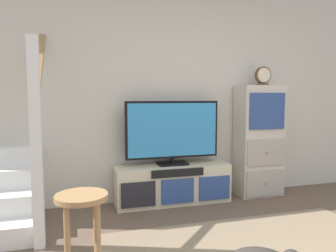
{
  "coord_description": "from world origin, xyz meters",
  "views": [
    {
      "loc": [
        -1.44,
        -1.47,
        1.3
      ],
      "look_at": [
        -0.44,
        1.95,
        0.97
      ],
      "focal_mm": 34.39,
      "sensor_mm": 36.0,
      "label": 1
    }
  ],
  "objects_px": {
    "media_console": "(173,184)",
    "desk_clock": "(263,76)",
    "bar_stool_near": "(82,219)",
    "side_cabinet": "(259,141)",
    "television": "(173,131)"
  },
  "relations": [
    {
      "from": "media_console",
      "to": "desk_clock",
      "type": "relative_size",
      "value": 5.84
    },
    {
      "from": "media_console",
      "to": "bar_stool_near",
      "type": "distance_m",
      "value": 1.93
    },
    {
      "from": "media_console",
      "to": "desk_clock",
      "type": "bearing_deg",
      "value": -0.23
    },
    {
      "from": "television",
      "to": "bar_stool_near",
      "type": "distance_m",
      "value": 1.97
    },
    {
      "from": "side_cabinet",
      "to": "bar_stool_near",
      "type": "relative_size",
      "value": 2.15
    },
    {
      "from": "television",
      "to": "side_cabinet",
      "type": "bearing_deg",
      "value": -0.66
    },
    {
      "from": "side_cabinet",
      "to": "desk_clock",
      "type": "height_order",
      "value": "desk_clock"
    },
    {
      "from": "television",
      "to": "desk_clock",
      "type": "bearing_deg",
      "value": -1.36
    },
    {
      "from": "television",
      "to": "side_cabinet",
      "type": "height_order",
      "value": "side_cabinet"
    },
    {
      "from": "side_cabinet",
      "to": "media_console",
      "type": "bearing_deg",
      "value": -179.51
    },
    {
      "from": "side_cabinet",
      "to": "bar_stool_near",
      "type": "distance_m",
      "value": 2.79
    },
    {
      "from": "media_console",
      "to": "side_cabinet",
      "type": "bearing_deg",
      "value": 0.49
    },
    {
      "from": "side_cabinet",
      "to": "bar_stool_near",
      "type": "xyz_separation_m",
      "value": [
        -2.29,
        -1.57,
        -0.22
      ]
    },
    {
      "from": "media_console",
      "to": "bar_stool_near",
      "type": "xyz_separation_m",
      "value": [
        -1.11,
        -1.56,
        0.27
      ]
    },
    {
      "from": "media_console",
      "to": "bar_stool_near",
      "type": "height_order",
      "value": "bar_stool_near"
    }
  ]
}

